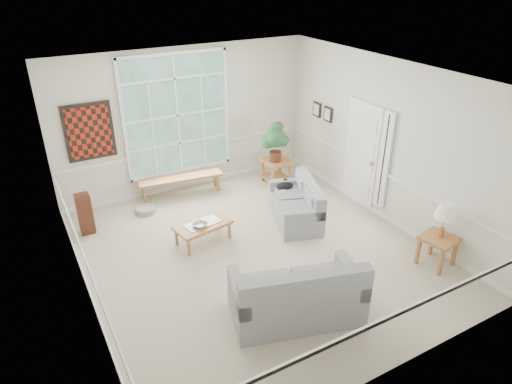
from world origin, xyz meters
TOP-DOWN VIEW (x-y plane):
  - floor at (0.00, 0.00)m, footprint 5.50×6.00m
  - ceiling at (0.00, 0.00)m, footprint 5.50×6.00m
  - wall_back at (0.00, 3.00)m, footprint 5.50×0.02m
  - wall_front at (0.00, -3.00)m, footprint 5.50×0.02m
  - wall_left at (-2.75, 0.00)m, footprint 0.02×6.00m
  - wall_right at (2.75, 0.00)m, footprint 0.02×6.00m
  - window_back at (-0.20, 2.96)m, footprint 2.30×0.08m
  - entry_door at (2.71, 0.60)m, footprint 0.08×0.90m
  - door_sidelight at (2.71, -0.03)m, footprint 0.08×0.26m
  - wall_art at (-1.95, 2.95)m, footprint 0.90×0.06m
  - wall_frame_near at (2.71, 1.75)m, footprint 0.04×0.26m
  - wall_frame_far at (2.71, 2.15)m, footprint 0.04×0.26m
  - loveseat_right at (1.18, 0.60)m, footprint 1.20×1.62m
  - loveseat_front at (-0.27, -1.61)m, footprint 1.96×1.38m
  - coffee_table at (-0.66, 0.77)m, footprint 1.05×0.69m
  - pewter_bowl at (-0.73, 0.71)m, footprint 0.40×0.40m
  - window_bench at (-0.35, 2.65)m, footprint 1.79×0.57m
  - end_table at (1.72, 2.18)m, footprint 0.56×0.56m
  - houseplant at (1.66, 2.13)m, footprint 0.62×0.62m
  - side_table at (2.40, -1.72)m, footprint 0.60×0.60m
  - table_lamp at (2.45, -1.70)m, footprint 0.39×0.39m
  - pet_bed at (-1.26, 2.29)m, footprint 0.42×0.42m
  - floor_speaker at (-2.40, 2.06)m, footprint 0.25×0.20m
  - cat at (1.27, 1.11)m, footprint 0.43×0.42m

SIDE VIEW (x-z plane):
  - floor at x=0.00m, z-range -0.01..0.00m
  - pet_bed at x=-1.26m, z-range 0.00..0.12m
  - coffee_table at x=-0.66m, z-range 0.00..0.36m
  - window_bench at x=-0.35m, z-range 0.00..0.41m
  - side_table at x=2.40m, z-range 0.00..0.52m
  - end_table at x=1.72m, z-range 0.00..0.55m
  - loveseat_right at x=1.18m, z-range 0.00..0.79m
  - floor_speaker at x=-2.40m, z-range 0.00..0.79m
  - pewter_bowl at x=-0.73m, z-range 0.36..0.44m
  - loveseat_front at x=-0.27m, z-range 0.00..0.96m
  - cat at x=1.27m, z-range 0.40..0.57m
  - table_lamp at x=2.45m, z-range 0.52..1.10m
  - houseplant at x=1.66m, z-range 0.55..1.43m
  - entry_door at x=2.71m, z-range 0.00..2.10m
  - door_sidelight at x=2.71m, z-range 0.20..2.10m
  - wall_back at x=0.00m, z-range 0.00..3.00m
  - wall_front at x=0.00m, z-range 0.00..3.00m
  - wall_left at x=-2.75m, z-range 0.00..3.00m
  - wall_right at x=2.75m, z-range 0.00..3.00m
  - wall_frame_near at x=2.71m, z-range 1.39..1.71m
  - wall_frame_far at x=2.71m, z-range 1.39..1.71m
  - wall_art at x=-1.95m, z-range 1.05..2.15m
  - window_back at x=-0.20m, z-range 0.45..2.85m
  - ceiling at x=0.00m, z-range 2.99..3.01m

